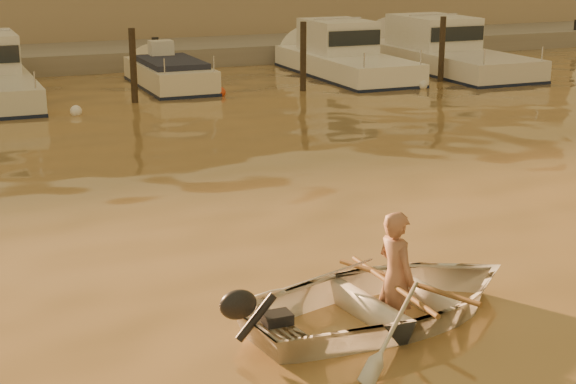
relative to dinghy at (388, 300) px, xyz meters
name	(u,v)px	position (x,y,z in m)	size (l,w,h in m)	color
ground_plane	(388,269)	(0.80, 1.44, -0.25)	(160.00, 160.00, 0.00)	olive
dinghy	(388,300)	(0.00, 0.00, 0.00)	(2.53, 3.54, 0.73)	silver
person	(396,278)	(0.10, 0.01, 0.25)	(0.58, 0.38, 1.59)	#A26B51
outboard_motor	(276,324)	(-1.49, -0.20, 0.03)	(0.90, 0.40, 0.70)	black
oar_port	(406,281)	(0.25, 0.03, 0.17)	(0.06, 0.06, 2.10)	brown
oar_starboard	(392,285)	(0.05, 0.01, 0.17)	(0.06, 0.06, 2.10)	olive
moored_boat_3	(170,79)	(2.19, 17.44, -0.02)	(1.78, 5.24, 0.95)	#ECE0C6
moored_boat_4	(346,57)	(8.08, 17.44, 0.38)	(2.36, 7.23, 1.75)	white
moored_boat_5	(445,51)	(11.82, 17.44, 0.38)	(2.64, 8.72, 1.75)	silver
piling_2	(133,69)	(0.60, 15.24, 0.65)	(0.18, 0.18, 2.20)	#2D2319
piling_3	(303,60)	(5.60, 15.24, 0.65)	(0.18, 0.18, 2.20)	#2D2319
piling_4	(442,52)	(10.30, 15.24, 0.65)	(0.18, 0.18, 2.20)	#2D2319
fender_c	(76,111)	(-1.18, 14.03, -0.15)	(0.30, 0.30, 0.30)	white
fender_d	(220,92)	(3.10, 15.36, -0.15)	(0.30, 0.30, 0.30)	red
fender_e	(422,85)	(9.06, 14.27, -0.15)	(0.30, 0.30, 0.30)	silver
quay	(89,62)	(0.80, 22.94, -0.10)	(52.00, 4.00, 1.00)	gray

